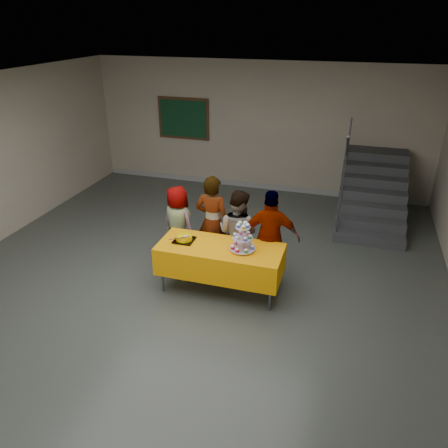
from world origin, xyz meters
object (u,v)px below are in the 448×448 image
(noticeboard, at_px, (183,119))
(bear_cake, at_px, (184,237))
(schoolchild_d, at_px, (271,238))
(cupcake_stand, at_px, (243,239))
(bake_table, at_px, (220,259))
(schoolchild_b, at_px, (212,222))
(schoolchild_a, at_px, (178,224))
(schoolchild_c, at_px, (238,233))
(staircase, at_px, (372,193))

(noticeboard, bearing_deg, bear_cake, -68.51)
(bear_cake, relative_size, schoolchild_d, 0.23)
(cupcake_stand, bearing_deg, bake_table, 178.69)
(schoolchild_b, bearing_deg, bake_table, 121.82)
(schoolchild_b, xyz_separation_m, schoolchild_d, (1.01, -0.18, -0.04))
(schoolchild_b, bearing_deg, schoolchild_a, -0.43)
(schoolchild_a, xyz_separation_m, schoolchild_b, (0.64, -0.06, 0.14))
(bake_table, height_order, schoolchild_b, schoolchild_b)
(cupcake_stand, height_order, schoolchild_c, schoolchild_c)
(bear_cake, xyz_separation_m, staircase, (2.78, 3.64, -0.34))
(schoolchild_a, distance_m, schoolchild_d, 1.67)
(schoolchild_a, relative_size, staircase, 0.56)
(cupcake_stand, bearing_deg, schoolchild_b, 134.96)
(schoolchild_d, bearing_deg, noticeboard, -60.57)
(bear_cake, distance_m, staircase, 4.60)
(cupcake_stand, height_order, schoolchild_a, schoolchild_a)
(schoolchild_a, relative_size, schoolchild_b, 0.83)
(cupcake_stand, distance_m, schoolchild_a, 1.56)
(schoolchild_b, bearing_deg, staircase, -125.56)
(bear_cake, relative_size, schoolchild_b, 0.22)
(cupcake_stand, height_order, bear_cake, cupcake_stand)
(bake_table, relative_size, schoolchild_c, 1.29)
(bear_cake, relative_size, noticeboard, 0.28)
(schoolchild_c, height_order, schoolchild_d, schoolchild_d)
(schoolchild_b, height_order, schoolchild_d, schoolchild_b)
(schoolchild_c, relative_size, staircase, 0.61)
(schoolchild_d, distance_m, staircase, 3.53)
(cupcake_stand, distance_m, bear_cake, 0.94)
(bear_cake, height_order, noticeboard, noticeboard)
(schoolchild_a, xyz_separation_m, schoolchild_d, (1.65, -0.24, 0.10))
(cupcake_stand, bearing_deg, schoolchild_d, 58.04)
(schoolchild_b, relative_size, noticeboard, 1.24)
(schoolchild_c, xyz_separation_m, schoolchild_d, (0.56, -0.09, 0.04))
(bear_cake, bearing_deg, bake_table, -1.89)
(bake_table, xyz_separation_m, schoolchild_b, (-0.35, 0.69, 0.25))
(bake_table, relative_size, schoolchild_d, 1.22)
(schoolchild_d, bearing_deg, schoolchild_b, -17.84)
(noticeboard, bearing_deg, schoolchild_c, -57.83)
(bake_table, bearing_deg, cupcake_stand, -1.31)
(schoolchild_d, distance_m, noticeboard, 5.07)
(schoolchild_a, relative_size, schoolchild_c, 0.92)
(bake_table, xyz_separation_m, schoolchild_c, (0.11, 0.60, 0.17))
(bake_table, relative_size, noticeboard, 1.45)
(bake_table, distance_m, schoolchild_b, 0.81)
(staircase, bearing_deg, schoolchild_a, -137.58)
(schoolchild_a, bearing_deg, schoolchild_b, -164.67)
(bake_table, height_order, schoolchild_d, schoolchild_d)
(bear_cake, height_order, schoolchild_b, schoolchild_b)
(bake_table, height_order, schoolchild_a, schoolchild_a)
(schoolchild_c, bearing_deg, noticeboard, -40.82)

